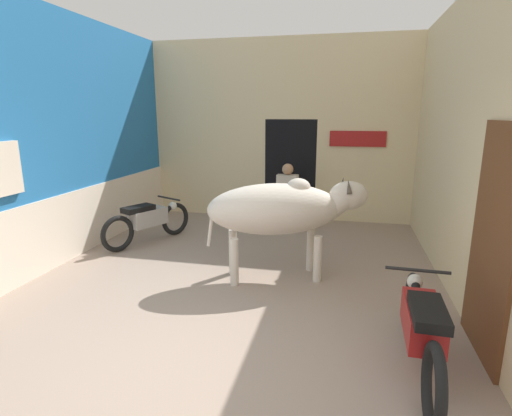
# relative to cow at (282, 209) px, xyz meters

# --- Properties ---
(ground_plane) EXTENTS (30.00, 30.00, 0.00)m
(ground_plane) POSITION_rel_cow_xyz_m (-0.57, -2.27, -0.95)
(ground_plane) COLOR gray
(wall_left_shopfront) EXTENTS (0.25, 5.38, 3.60)m
(wall_left_shopfront) POSITION_rel_cow_xyz_m (-3.32, 0.40, 0.80)
(wall_left_shopfront) COLOR #236BAD
(wall_left_shopfront) RESTS_ON ground_plane
(wall_back_with_doorway) EXTENTS (5.32, 0.93, 3.60)m
(wall_back_with_doorway) POSITION_rel_cow_xyz_m (-0.49, 3.33, 0.62)
(wall_back_with_doorway) COLOR beige
(wall_back_with_doorway) RESTS_ON ground_plane
(wall_right_with_door) EXTENTS (0.22, 5.38, 3.60)m
(wall_right_with_door) POSITION_rel_cow_xyz_m (2.17, 0.36, 0.83)
(wall_right_with_door) COLOR beige
(wall_right_with_door) RESTS_ON ground_plane
(cow) EXTENTS (2.17, 1.23, 1.35)m
(cow) POSITION_rel_cow_xyz_m (0.00, 0.00, 0.00)
(cow) COLOR beige
(cow) RESTS_ON ground_plane
(motorcycle_near) EXTENTS (0.58, 1.89, 0.74)m
(motorcycle_near) POSITION_rel_cow_xyz_m (1.47, -1.74, -0.53)
(motorcycle_near) COLOR black
(motorcycle_near) RESTS_ON ground_plane
(motorcycle_far) EXTENTS (0.89, 1.62, 0.72)m
(motorcycle_far) POSITION_rel_cow_xyz_m (-2.44, 0.95, -0.55)
(motorcycle_far) COLOR black
(motorcycle_far) RESTS_ON ground_plane
(shopkeeper_seated) EXTENTS (0.41, 0.34, 1.23)m
(shopkeeper_seated) POSITION_rel_cow_xyz_m (-0.28, 2.42, -0.30)
(shopkeeper_seated) COLOR #282833
(shopkeeper_seated) RESTS_ON ground_plane
(plastic_stool) EXTENTS (0.37, 0.37, 0.41)m
(plastic_stool) POSITION_rel_cow_xyz_m (-0.03, 2.51, -0.73)
(plastic_stool) COLOR beige
(plastic_stool) RESTS_ON ground_plane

